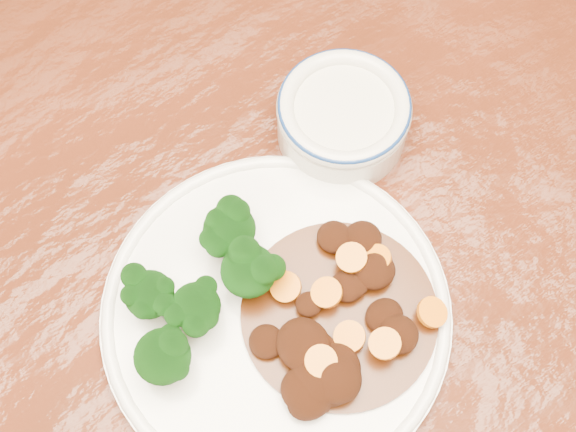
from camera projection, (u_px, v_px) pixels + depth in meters
ground at (289, 424)px, 1.40m from camera, size 4.00×4.00×0.00m
dining_table at (290, 313)px, 0.79m from camera, size 1.55×0.99×0.75m
dinner_plate at (276, 313)px, 0.70m from camera, size 0.31×0.31×0.02m
broccoli_florets at (201, 290)px, 0.67m from camera, size 0.15×0.11×0.05m
mince_stew at (335, 336)px, 0.67m from camera, size 0.17×0.17×0.03m
dip_bowl at (343, 117)px, 0.75m from camera, size 0.13×0.13×0.06m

